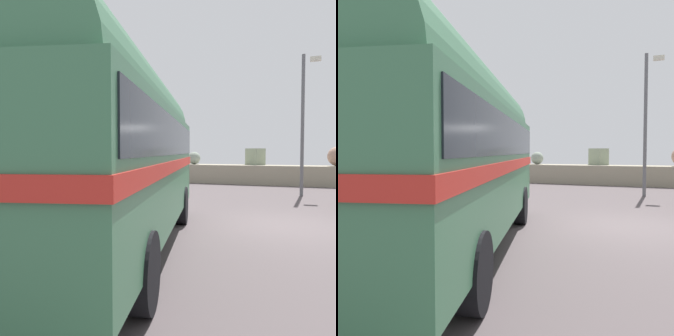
# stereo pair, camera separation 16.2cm
# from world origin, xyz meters

# --- Properties ---
(ground) EXTENTS (32.00, 26.00, 0.02)m
(ground) POSITION_xyz_m (0.00, 0.00, 0.01)
(ground) COLOR #4F4547
(breakwater) EXTENTS (31.36, 2.14, 2.46)m
(breakwater) POSITION_xyz_m (0.16, 11.80, 0.72)
(breakwater) COLOR gray
(breakwater) RESTS_ON ground
(vintage_coach) EXTENTS (4.48, 8.91, 3.70)m
(vintage_coach) POSITION_xyz_m (-2.85, -3.46, 2.05)
(vintage_coach) COLOR black
(vintage_coach) RESTS_ON ground
(lamp_post) EXTENTS (0.76, 0.75, 5.90)m
(lamp_post) POSITION_xyz_m (0.39, 6.81, 3.35)
(lamp_post) COLOR #5B5B60
(lamp_post) RESTS_ON ground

